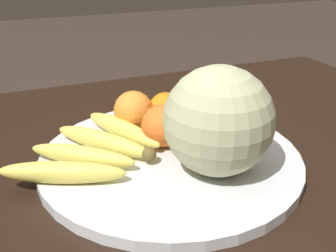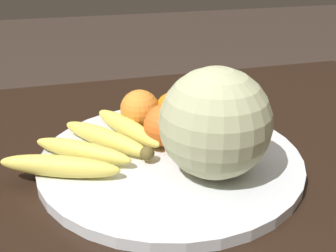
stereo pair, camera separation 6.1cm
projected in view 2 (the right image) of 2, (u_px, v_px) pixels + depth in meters
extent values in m
cube|color=black|center=(170.00, 173.00, 0.65)|extent=(1.29, 0.90, 0.04)
cube|color=black|center=(306.00, 188.00, 1.26)|extent=(0.07, 0.07, 0.70)
cylinder|color=silver|center=(168.00, 159.00, 0.63)|extent=(0.42, 0.42, 0.02)
torus|color=#47382D|center=(168.00, 158.00, 0.63)|extent=(0.42, 0.42, 0.01)
sphere|color=#B2B789|center=(215.00, 123.00, 0.55)|extent=(0.16, 0.16, 0.16)
sphere|color=brown|center=(147.00, 153.00, 0.60)|extent=(0.02, 0.02, 0.02)
ellipsoid|color=#E5D156|center=(149.00, 119.00, 0.71)|extent=(0.06, 0.18, 0.03)
ellipsoid|color=#E5D156|center=(127.00, 127.00, 0.68)|extent=(0.10, 0.18, 0.03)
ellipsoid|color=#E5D156|center=(105.00, 138.00, 0.64)|extent=(0.14, 0.16, 0.03)
ellipsoid|color=#E5D156|center=(82.00, 151.00, 0.60)|extent=(0.15, 0.13, 0.03)
ellipsoid|color=#E5D156|center=(59.00, 166.00, 0.56)|extent=(0.18, 0.10, 0.03)
sphere|color=orange|center=(163.00, 126.00, 0.64)|extent=(0.07, 0.07, 0.07)
sphere|color=orange|center=(140.00, 109.00, 0.70)|extent=(0.07, 0.07, 0.07)
sphere|color=orange|center=(240.00, 120.00, 0.67)|extent=(0.06, 0.06, 0.06)
sphere|color=orange|center=(193.00, 122.00, 0.67)|extent=(0.06, 0.06, 0.06)
sphere|color=orange|center=(224.00, 101.00, 0.75)|extent=(0.07, 0.07, 0.07)
sphere|color=orange|center=(172.00, 109.00, 0.72)|extent=(0.06, 0.06, 0.06)
cube|color=white|center=(211.00, 139.00, 0.67)|extent=(0.09, 0.05, 0.00)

